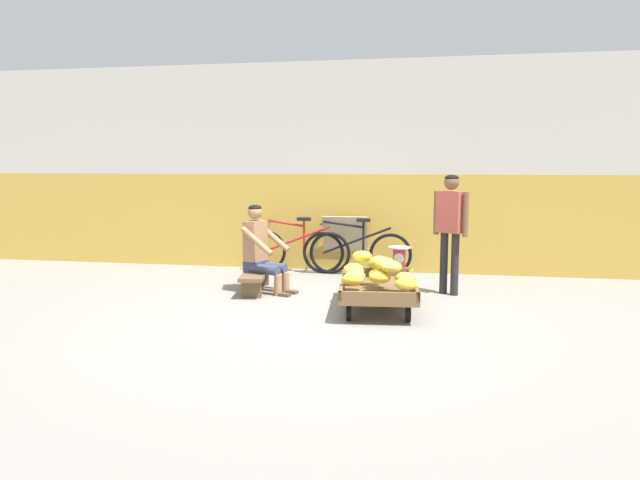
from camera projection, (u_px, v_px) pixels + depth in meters
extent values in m
plane|color=gray|center=(312.00, 319.00, 6.21)|extent=(80.00, 80.00, 0.00)
cube|color=gold|center=(349.00, 222.00, 9.09)|extent=(16.00, 0.30, 1.51)
cube|color=beige|center=(350.00, 118.00, 8.88)|extent=(16.00, 0.30, 1.71)
cube|color=brown|center=(378.00, 289.00, 6.58)|extent=(0.96, 1.51, 0.05)
cube|color=brown|center=(343.00, 282.00, 6.61)|extent=(0.16, 1.44, 0.10)
cube|color=brown|center=(414.00, 284.00, 6.54)|extent=(0.16, 1.44, 0.10)
cube|color=brown|center=(378.00, 272.00, 7.26)|extent=(0.84, 0.11, 0.10)
cube|color=brown|center=(379.00, 297.00, 5.88)|extent=(0.84, 0.11, 0.10)
cylinder|color=black|center=(352.00, 292.00, 7.13)|extent=(0.07, 0.18, 0.18)
cylinder|color=black|center=(403.00, 293.00, 7.07)|extent=(0.07, 0.18, 0.18)
cylinder|color=black|center=(349.00, 312.00, 6.13)|extent=(0.07, 0.18, 0.18)
cylinder|color=black|center=(408.00, 314.00, 6.08)|extent=(0.07, 0.18, 0.18)
ellipsoid|color=gold|center=(406.00, 284.00, 5.94)|extent=(0.28, 0.24, 0.13)
ellipsoid|color=yellow|center=(379.00, 274.00, 6.47)|extent=(0.28, 0.24, 0.13)
ellipsoid|color=yellow|center=(377.00, 264.00, 7.15)|extent=(0.26, 0.21, 0.13)
ellipsoid|color=yellow|center=(405.00, 278.00, 6.27)|extent=(0.27, 0.22, 0.13)
ellipsoid|color=gold|center=(353.00, 280.00, 6.18)|extent=(0.25, 0.20, 0.13)
ellipsoid|color=yellow|center=(355.00, 276.00, 6.36)|extent=(0.29, 0.26, 0.13)
ellipsoid|color=gold|center=(380.00, 277.00, 6.30)|extent=(0.26, 0.21, 0.13)
ellipsoid|color=yellow|center=(353.00, 269.00, 6.83)|extent=(0.30, 0.28, 0.13)
ellipsoid|color=yellow|center=(354.00, 271.00, 6.67)|extent=(0.30, 0.27, 0.13)
ellipsoid|color=yellow|center=(385.00, 263.00, 6.41)|extent=(0.30, 0.29, 0.13)
ellipsoid|color=yellow|center=(362.00, 256.00, 6.91)|extent=(0.25, 0.20, 0.13)
ellipsoid|color=gold|center=(379.00, 261.00, 6.59)|extent=(0.28, 0.24, 0.13)
ellipsoid|color=yellow|center=(391.00, 267.00, 6.28)|extent=(0.30, 0.28, 0.13)
cube|color=brown|center=(256.00, 273.00, 7.54)|extent=(0.46, 1.13, 0.05)
cube|color=brown|center=(260.00, 277.00, 7.94)|extent=(0.25, 0.11, 0.22)
cube|color=brown|center=(252.00, 289.00, 7.18)|extent=(0.25, 0.11, 0.22)
cylinder|color=#9E704C|center=(286.00, 283.00, 7.45)|extent=(0.10, 0.10, 0.27)
cube|color=#4C3D2D|center=(290.00, 292.00, 7.43)|extent=(0.24, 0.15, 0.04)
cylinder|color=#38425B|center=(272.00, 267.00, 7.52)|extent=(0.42, 0.25, 0.13)
cylinder|color=#9E704C|center=(278.00, 285.00, 7.29)|extent=(0.10, 0.10, 0.27)
cube|color=#4C3D2D|center=(282.00, 295.00, 7.28)|extent=(0.24, 0.15, 0.04)
cylinder|color=#38425B|center=(265.00, 269.00, 7.36)|extent=(0.42, 0.25, 0.13)
cube|color=#38425B|center=(256.00, 266.00, 7.53)|extent=(0.30, 0.33, 0.14)
cube|color=#9E704C|center=(255.00, 241.00, 7.49)|extent=(0.27, 0.36, 0.52)
cylinder|color=#9E704C|center=(274.00, 238.00, 7.58)|extent=(0.47, 0.22, 0.36)
cylinder|color=#9E704C|center=(257.00, 241.00, 7.23)|extent=(0.47, 0.22, 0.36)
sphere|color=#9E704C|center=(255.00, 212.00, 7.44)|extent=(0.19, 0.19, 0.19)
ellipsoid|color=black|center=(255.00, 208.00, 7.43)|extent=(0.17, 0.17, 0.09)
cube|color=gold|center=(399.00, 280.00, 7.53)|extent=(0.36, 0.28, 0.30)
cylinder|color=#28282D|center=(399.00, 268.00, 7.51)|extent=(0.20, 0.20, 0.03)
cube|color=#C6384C|center=(399.00, 258.00, 7.49)|extent=(0.16, 0.10, 0.24)
cylinder|color=white|center=(399.00, 258.00, 7.44)|extent=(0.13, 0.01, 0.13)
cylinder|color=#B2B5BA|center=(399.00, 247.00, 7.48)|extent=(0.30, 0.30, 0.01)
torus|color=black|center=(266.00, 251.00, 8.98)|extent=(0.64, 0.09, 0.64)
torus|color=black|center=(330.00, 253.00, 8.73)|extent=(0.64, 0.09, 0.64)
cylinder|color=#AD231E|center=(298.00, 239.00, 8.83)|extent=(1.03, 0.10, 0.43)
cylinder|color=#AD231E|center=(304.00, 237.00, 8.80)|extent=(0.04, 0.04, 0.48)
cylinder|color=#AD231E|center=(285.00, 223.00, 8.85)|extent=(0.62, 0.08, 0.12)
cube|color=black|center=(304.00, 219.00, 8.77)|extent=(0.21, 0.11, 0.05)
cylinder|color=black|center=(266.00, 221.00, 8.92)|extent=(0.06, 0.48, 0.03)
torus|color=black|center=(323.00, 253.00, 8.76)|extent=(0.64, 0.05, 0.64)
torus|color=black|center=(391.00, 254.00, 8.59)|extent=(0.64, 0.05, 0.64)
cylinder|color=black|center=(357.00, 240.00, 8.65)|extent=(1.03, 0.04, 0.43)
cylinder|color=black|center=(363.00, 238.00, 8.63)|extent=(0.04, 0.04, 0.48)
cylinder|color=black|center=(343.00, 224.00, 8.65)|extent=(0.61, 0.04, 0.12)
cube|color=black|center=(364.00, 220.00, 8.59)|extent=(0.20, 0.10, 0.05)
cylinder|color=black|center=(323.00, 223.00, 8.70)|extent=(0.03, 0.48, 0.03)
cube|color=#C6B289|center=(345.00, 243.00, 8.97)|extent=(0.70, 0.28, 0.87)
cylinder|color=#232328|center=(455.00, 264.00, 7.29)|extent=(0.10, 0.10, 0.80)
cylinder|color=#232328|center=(444.00, 263.00, 7.39)|extent=(0.10, 0.10, 0.80)
cube|color=#B24C42|center=(451.00, 212.00, 7.25)|extent=(0.38, 0.34, 0.52)
cylinder|color=brown|center=(466.00, 215.00, 7.11)|extent=(0.07, 0.07, 0.56)
cylinder|color=brown|center=(436.00, 213.00, 7.40)|extent=(0.07, 0.07, 0.56)
sphere|color=brown|center=(452.00, 182.00, 7.20)|extent=(0.19, 0.19, 0.19)
ellipsoid|color=black|center=(452.00, 178.00, 7.20)|extent=(0.17, 0.17, 0.09)
cube|color=#3370B7|center=(394.00, 290.00, 7.06)|extent=(0.18, 0.12, 0.24)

